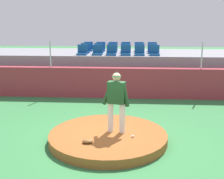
{
  "coord_description": "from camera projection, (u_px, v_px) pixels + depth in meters",
  "views": [
    {
      "loc": [
        0.67,
        -8.22,
        3.57
      ],
      "look_at": [
        0.0,
        1.76,
        1.15
      ],
      "focal_mm": 47.72,
      "sensor_mm": 36.0,
      "label": 1
    }
  ],
  "objects": [
    {
      "name": "stadium_chair_0",
      "position": [
        82.0,
        52.0,
        14.66
      ],
      "size": [
        0.48,
        0.44,
        0.5
      ],
      "rotation": [
        0.0,
        0.0,
        3.14
      ],
      "color": "#144A89",
      "rests_on": "bleacher_platform"
    },
    {
      "name": "stadium_chair_17",
      "position": [
        152.0,
        49.0,
        16.18
      ],
      "size": [
        0.48,
        0.44,
        0.5
      ],
      "rotation": [
        0.0,
        0.0,
        3.14
      ],
      "color": "#144A89",
      "rests_on": "bleacher_platform"
    },
    {
      "name": "fielding_glove",
      "position": [
        88.0,
        141.0,
        8.06
      ],
      "size": [
        0.3,
        0.2,
        0.11
      ],
      "primitive_type": "ellipsoid",
      "rotation": [
        0.0,
        0.0,
        6.27
      ],
      "color": "brown",
      "rests_on": "pitchers_mound"
    },
    {
      "name": "brick_barrier",
      "position": [
        117.0,
        83.0,
        13.58
      ],
      "size": [
        16.93,
        0.4,
        1.37
      ],
      "primitive_type": "cube",
      "color": "#9E333C",
      "rests_on": "ground_plane"
    },
    {
      "name": "pitcher",
      "position": [
        116.0,
        98.0,
        8.64
      ],
      "size": [
        0.83,
        0.37,
        1.82
      ],
      "rotation": [
        0.0,
        0.0,
        -0.22
      ],
      "color": "white",
      "rests_on": "pitchers_mound"
    },
    {
      "name": "baseball",
      "position": [
        133.0,
        136.0,
        8.45
      ],
      "size": [
        0.07,
        0.07,
        0.07
      ],
      "primitive_type": "sphere",
      "color": "white",
      "rests_on": "pitchers_mound"
    },
    {
      "name": "stadium_chair_2",
      "position": [
        111.0,
        52.0,
        14.53
      ],
      "size": [
        0.48,
        0.44,
        0.5
      ],
      "rotation": [
        0.0,
        0.0,
        3.14
      ],
      "color": "#144A89",
      "rests_on": "bleacher_platform"
    },
    {
      "name": "fence_post_right",
      "position": [
        202.0,
        55.0,
        13.04
      ],
      "size": [
        0.06,
        0.06,
        1.19
      ],
      "primitive_type": "cylinder",
      "color": "silver",
      "rests_on": "brick_barrier"
    },
    {
      "name": "stadium_chair_13",
      "position": [
        101.0,
        48.0,
        16.33
      ],
      "size": [
        0.48,
        0.44,
        0.5
      ],
      "rotation": [
        0.0,
        0.0,
        3.14
      ],
      "color": "#144A89",
      "rests_on": "bleacher_platform"
    },
    {
      "name": "stadium_chair_3",
      "position": [
        126.0,
        52.0,
        14.5
      ],
      "size": [
        0.48,
        0.44,
        0.5
      ],
      "rotation": [
        0.0,
        0.0,
        3.14
      ],
      "color": "#144A89",
      "rests_on": "bleacher_platform"
    },
    {
      "name": "stadium_chair_4",
      "position": [
        140.0,
        52.0,
        14.46
      ],
      "size": [
        0.48,
        0.44,
        0.5
      ],
      "rotation": [
        0.0,
        0.0,
        3.14
      ],
      "color": "#144A89",
      "rests_on": "bleacher_platform"
    },
    {
      "name": "ground_plane",
      "position": [
        108.0,
        141.0,
        8.85
      ],
      "size": [
        60.0,
        60.0,
        0.0
      ],
      "primitive_type": "plane",
      "color": "#357C42"
    },
    {
      "name": "stadium_chair_15",
      "position": [
        126.0,
        48.0,
        16.27
      ],
      "size": [
        0.48,
        0.44,
        0.5
      ],
      "rotation": [
        0.0,
        0.0,
        3.14
      ],
      "color": "#144A89",
      "rests_on": "bleacher_platform"
    },
    {
      "name": "bleacher_platform",
      "position": [
        119.0,
        69.0,
        16.08
      ],
      "size": [
        15.3,
        3.73,
        1.79
      ],
      "primitive_type": "cube",
      "color": "gray",
      "rests_on": "ground_plane"
    },
    {
      "name": "fence_post_left",
      "position": [
        50.0,
        54.0,
        13.47
      ],
      "size": [
        0.06,
        0.06,
        1.19
      ],
      "primitive_type": "cylinder",
      "color": "silver",
      "rests_on": "brick_barrier"
    },
    {
      "name": "stadium_chair_1",
      "position": [
        97.0,
        52.0,
        14.62
      ],
      "size": [
        0.48,
        0.44,
        0.5
      ],
      "rotation": [
        0.0,
        0.0,
        3.14
      ],
      "color": "#144A89",
      "rests_on": "bleacher_platform"
    },
    {
      "name": "stadium_chair_14",
      "position": [
        113.0,
        48.0,
        16.27
      ],
      "size": [
        0.48,
        0.44,
        0.5
      ],
      "rotation": [
        0.0,
        0.0,
        3.14
      ],
      "color": "#144A89",
      "rests_on": "bleacher_platform"
    },
    {
      "name": "stadium_chair_8",
      "position": [
        112.0,
        50.0,
        15.43
      ],
      "size": [
        0.48,
        0.44,
        0.5
      ],
      "rotation": [
        0.0,
        0.0,
        3.14
      ],
      "color": "#144A89",
      "rests_on": "bleacher_platform"
    },
    {
      "name": "stadium_chair_7",
      "position": [
        99.0,
        50.0,
        15.48
      ],
      "size": [
        0.48,
        0.44,
        0.5
      ],
      "rotation": [
        0.0,
        0.0,
        3.14
      ],
      "color": "#144A89",
      "rests_on": "bleacher_platform"
    },
    {
      "name": "stadium_chair_6",
      "position": [
        85.0,
        50.0,
        15.54
      ],
      "size": [
        0.48,
        0.44,
        0.5
      ],
      "rotation": [
        0.0,
        0.0,
        3.14
      ],
      "color": "#144A89",
      "rests_on": "bleacher_platform"
    },
    {
      "name": "stadium_chair_10",
      "position": [
        140.0,
        50.0,
        15.34
      ],
      "size": [
        0.48,
        0.44,
        0.5
      ],
      "rotation": [
        0.0,
        0.0,
        3.14
      ],
      "color": "#144A89",
      "rests_on": "bleacher_platform"
    },
    {
      "name": "stadium_chair_5",
      "position": [
        154.0,
        52.0,
        14.44
      ],
      "size": [
        0.48,
        0.44,
        0.5
      ],
      "rotation": [
        0.0,
        0.0,
        3.14
      ],
      "color": "#144A89",
      "rests_on": "bleacher_platform"
    },
    {
      "name": "stadium_chair_16",
      "position": [
        139.0,
        49.0,
        16.19
      ],
      "size": [
        0.48,
        0.44,
        0.5
      ],
      "rotation": [
        0.0,
        0.0,
        3.14
      ],
      "color": "#144A89",
      "rests_on": "bleacher_platform"
    },
    {
      "name": "pitchers_mound",
      "position": [
        108.0,
        137.0,
        8.82
      ],
      "size": [
        3.5,
        3.5,
        0.25
      ],
      "primitive_type": "cylinder",
      "color": "#995527",
      "rests_on": "ground_plane"
    },
    {
      "name": "stadium_chair_9",
      "position": [
        125.0,
        50.0,
        15.37
      ],
      "size": [
        0.48,
        0.44,
        0.5
      ],
      "rotation": [
        0.0,
        0.0,
        3.14
      ],
      "color": "#144A89",
      "rests_on": "bleacher_platform"
    },
    {
      "name": "stadium_chair_11",
      "position": [
        153.0,
        50.0,
        15.26
      ],
      "size": [
        0.48,
        0.44,
        0.5
      ],
      "rotation": [
        0.0,
        0.0,
        3.14
      ],
      "color": "#144A89",
      "rests_on": "bleacher_platform"
    },
    {
      "name": "stadium_chair_12",
      "position": [
        88.0,
        48.0,
        16.39
      ],
      "size": [
        0.48,
        0.44,
        0.5
      ],
      "rotation": [
        0.0,
        0.0,
        3.14
      ],
      "color": "#144A89",
      "rests_on": "bleacher_platform"
    }
  ]
}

